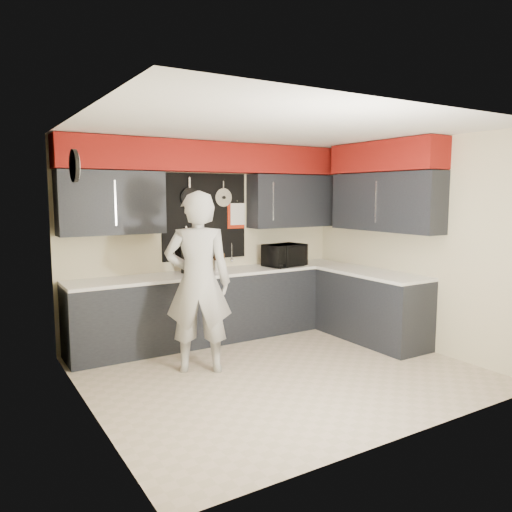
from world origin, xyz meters
TOP-DOWN VIEW (x-y plane):
  - ground at (0.00, 0.00)m, footprint 4.00×4.00m
  - back_wall_assembly at (0.01, 1.60)m, footprint 4.00×0.36m
  - right_wall_assembly at (1.85, 0.26)m, footprint 0.36×3.50m
  - left_wall_assembly at (-1.99, 0.02)m, footprint 0.05×3.50m
  - base_cabinets at (0.49, 1.13)m, footprint 3.95×2.20m
  - microwave at (1.00, 1.36)m, footprint 0.61×0.47m
  - knife_block at (0.03, 1.47)m, footprint 0.12×0.12m
  - utensil_crock at (0.01, 1.45)m, footprint 0.11×0.11m
  - coffee_maker at (-0.38, 1.45)m, footprint 0.20×0.25m
  - person at (-0.73, 0.49)m, footprint 0.85×0.75m

SIDE VIEW (x-z plane):
  - ground at x=0.00m, z-range 0.00..0.00m
  - base_cabinets at x=0.49m, z-range 0.00..0.92m
  - person at x=-0.73m, z-range 0.00..1.96m
  - utensil_crock at x=0.01m, z-range 0.92..1.06m
  - knife_block at x=0.03m, z-range 0.92..1.15m
  - microwave at x=1.00m, z-range 0.92..1.23m
  - coffee_maker at x=-0.38m, z-range 0.93..1.29m
  - left_wall_assembly at x=-1.99m, z-range 0.03..2.63m
  - right_wall_assembly at x=1.85m, z-range 0.64..3.24m
  - back_wall_assembly at x=0.01m, z-range 0.71..3.31m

